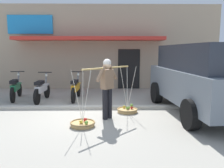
% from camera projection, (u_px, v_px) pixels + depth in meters
% --- Properties ---
extents(ground_plane, '(90.00, 90.00, 0.00)m').
position_uv_depth(ground_plane, '(91.00, 115.00, 6.83)').
color(ground_plane, '#9E998C').
extents(sidewalk_curb, '(20.00, 0.24, 0.10)m').
position_uv_depth(sidewalk_curb, '(92.00, 107.00, 7.51)').
color(sidewalk_curb, '#BAB4A5').
rests_on(sidewalk_curb, ground).
extents(fruit_vendor, '(1.29, 1.34, 1.70)m').
position_uv_depth(fruit_vendor, '(107.00, 85.00, 6.30)').
color(fruit_vendor, black).
rests_on(fruit_vendor, ground).
extents(fruit_basket_left_side, '(0.65, 0.65, 1.45)m').
position_uv_depth(fruit_basket_left_side, '(83.00, 123.00, 5.77)').
color(fruit_basket_left_side, tan).
rests_on(fruit_basket_left_side, ground).
extents(fruit_basket_right_side, '(0.65, 0.65, 1.45)m').
position_uv_depth(fruit_basket_right_side, '(127.00, 110.00, 7.10)').
color(fruit_basket_right_side, tan).
rests_on(fruit_basket_right_side, ground).
extents(motorcycle_nearest_shop, '(0.56, 1.80, 1.09)m').
position_uv_depth(motorcycle_nearest_shop, '(16.00, 88.00, 8.91)').
color(motorcycle_nearest_shop, black).
rests_on(motorcycle_nearest_shop, ground).
extents(motorcycle_second_in_row, '(0.54, 1.82, 1.09)m').
position_uv_depth(motorcycle_second_in_row, '(42.00, 90.00, 8.58)').
color(motorcycle_second_in_row, black).
rests_on(motorcycle_second_in_row, ground).
extents(motorcycle_third_in_row, '(0.54, 1.82, 1.09)m').
position_uv_depth(motorcycle_third_in_row, '(76.00, 88.00, 8.85)').
color(motorcycle_third_in_row, black).
rests_on(motorcycle_third_in_row, ground).
extents(parked_truck, '(2.44, 4.93, 2.10)m').
position_uv_depth(parked_truck, '(202.00, 77.00, 6.87)').
color(parked_truck, slate).
rests_on(parked_truck, ground).
extents(storefront_building, '(13.00, 6.00, 4.20)m').
position_uv_depth(storefront_building, '(94.00, 48.00, 13.76)').
color(storefront_building, tan).
rests_on(storefront_building, ground).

